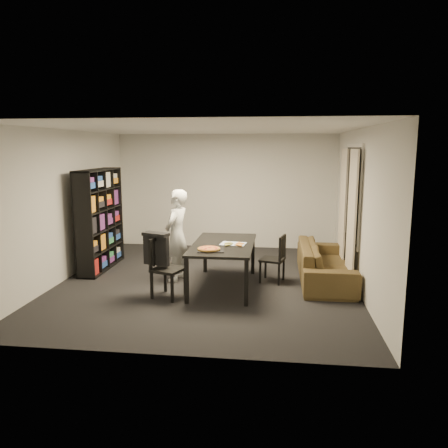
# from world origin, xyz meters

# --- Properties ---
(room) EXTENTS (5.01, 5.51, 2.61)m
(room) POSITION_xyz_m (0.00, 0.00, 1.30)
(room) COLOR black
(room) RESTS_ON ground
(window_pane) EXTENTS (0.02, 1.40, 1.60)m
(window_pane) POSITION_xyz_m (2.48, 0.60, 1.50)
(window_pane) COLOR black
(window_pane) RESTS_ON room
(window_frame) EXTENTS (0.03, 1.52, 1.72)m
(window_frame) POSITION_xyz_m (2.48, 0.60, 1.50)
(window_frame) COLOR white
(window_frame) RESTS_ON room
(curtain_left) EXTENTS (0.03, 0.70, 2.25)m
(curtain_left) POSITION_xyz_m (2.40, 0.08, 1.15)
(curtain_left) COLOR beige
(curtain_left) RESTS_ON room
(curtain_right) EXTENTS (0.03, 0.70, 2.25)m
(curtain_right) POSITION_xyz_m (2.40, 1.12, 1.15)
(curtain_right) COLOR beige
(curtain_right) RESTS_ON room
(bookshelf) EXTENTS (0.35, 1.50, 1.90)m
(bookshelf) POSITION_xyz_m (-2.16, 0.60, 0.95)
(bookshelf) COLOR black
(bookshelf) RESTS_ON room
(dining_table) EXTENTS (0.99, 1.78, 0.74)m
(dining_table) POSITION_xyz_m (0.31, -0.26, 0.68)
(dining_table) COLOR black
(dining_table) RESTS_ON room
(chair_left) EXTENTS (0.55, 0.55, 0.93)m
(chair_left) POSITION_xyz_m (-0.55, -0.83, 0.53)
(chair_left) COLOR black
(chair_left) RESTS_ON room
(chair_right) EXTENTS (0.47, 0.47, 0.82)m
(chair_right) POSITION_xyz_m (1.19, 0.12, 0.47)
(chair_right) COLOR black
(chair_right) RESTS_ON room
(draped_jacket) EXTENTS (0.45, 0.31, 0.51)m
(draped_jacket) POSITION_xyz_m (-0.67, -0.78, 0.77)
(draped_jacket) COLOR black
(draped_jacket) RESTS_ON chair_left
(person) EXTENTS (0.50, 0.65, 1.59)m
(person) POSITION_xyz_m (-0.54, 0.04, 0.80)
(person) COLOR silver
(person) RESTS_ON room
(baking_tray) EXTENTS (0.44, 0.37, 0.01)m
(baking_tray) POSITION_xyz_m (0.18, -0.77, 0.75)
(baking_tray) COLOR black
(baking_tray) RESTS_ON dining_table
(pepperoni_pizza) EXTENTS (0.35, 0.35, 0.03)m
(pepperoni_pizza) POSITION_xyz_m (0.15, -0.77, 0.77)
(pepperoni_pizza) COLOR olive
(pepperoni_pizza) RESTS_ON dining_table
(kitchen_towel) EXTENTS (0.44, 0.35, 0.01)m
(kitchen_towel) POSITION_xyz_m (0.48, -0.27, 0.75)
(kitchen_towel) COLOR silver
(kitchen_towel) RESTS_ON dining_table
(pizza_slices) EXTENTS (0.45, 0.41, 0.01)m
(pizza_slices) POSITION_xyz_m (0.49, -0.34, 0.76)
(pizza_slices) COLOR #D37E42
(pizza_slices) RESTS_ON dining_table
(sofa) EXTENTS (0.86, 2.19, 0.64)m
(sofa) POSITION_xyz_m (2.03, 0.31, 0.32)
(sofa) COLOR #41381A
(sofa) RESTS_ON room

